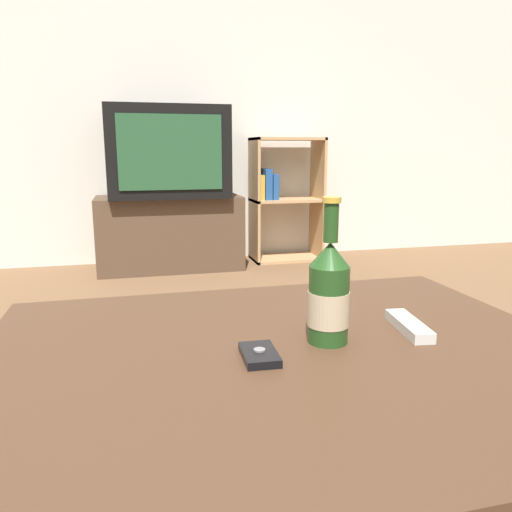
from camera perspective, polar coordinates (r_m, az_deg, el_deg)
back_wall at (r=3.83m, az=-10.91°, el=18.96°), size 8.00×0.05×2.60m
coffee_table at (r=0.90m, az=3.57°, el=-14.82°), size 1.04×0.83×0.48m
tv_stand at (r=3.55m, az=-9.81°, el=2.64°), size 0.99×0.44×0.51m
television at (r=3.50m, az=-10.13°, el=11.59°), size 0.79×0.58×0.60m
bookshelf at (r=3.76m, az=3.01°, el=6.75°), size 0.52×0.30×0.91m
beer_bottle at (r=0.90m, az=8.32°, el=-4.29°), size 0.07×0.07×0.26m
cell_phone at (r=0.84m, az=0.40°, el=-11.21°), size 0.06×0.09×0.02m
remote_control at (r=1.01m, az=17.07°, el=-7.61°), size 0.06×0.15×0.02m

